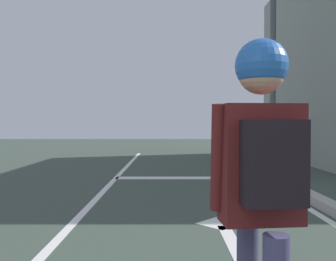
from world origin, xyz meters
name	(u,v)px	position (x,y,z in m)	size (l,w,h in m)	color
lane_line_center	(87,207)	(-0.25, 6.00, 0.00)	(0.12, 20.00, 0.01)	silver
lane_line_curbside	(305,207)	(3.14, 6.00, 0.00)	(0.12, 20.00, 0.01)	silver
stop_bar	(189,178)	(1.52, 8.99, 0.00)	(3.54, 0.40, 0.01)	silver
lane_arrow_stem	(232,244)	(1.70, 4.27, 0.00)	(0.16, 1.40, 0.01)	silver
lane_arrow_head	(221,222)	(1.70, 5.12, 0.00)	(0.56, 0.44, 0.01)	silver
curb_strip	(321,202)	(3.39, 6.00, 0.07)	(0.24, 24.00, 0.14)	#A4A098
skater	(261,171)	(1.42, 2.00, 1.10)	(0.45, 0.61, 1.62)	#413D62
traffic_signal_mast	(234,23)	(2.85, 10.49, 4.08)	(4.31, 0.34, 5.82)	#54575E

